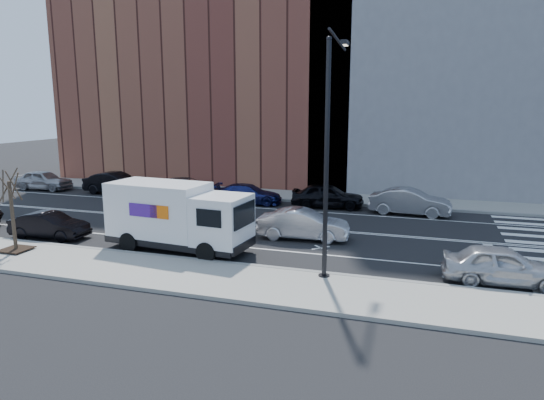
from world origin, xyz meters
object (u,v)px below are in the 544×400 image
Objects in this scene: driving_sedan at (303,224)px; near_parked_front at (503,265)px; far_parked_b at (116,183)px; far_parked_a at (43,180)px; fedex_van at (177,216)px.

driving_sedan is 1.05× the size of near_parked_front.
near_parked_front is (25.19, -11.69, -0.08)m from far_parked_b.
far_parked_a is 1.00× the size of driving_sedan.
fedex_van reaches higher than far_parked_b.
near_parked_front is at bearing -113.72° from far_parked_b.
fedex_van reaches higher than far_parked_a.
near_parked_front is (8.67, -3.82, -0.01)m from driving_sedan.
far_parked_b is 1.08× the size of driving_sedan.
driving_sedan is (5.09, 3.60, -0.88)m from fedex_van.
driving_sedan is at bearing 40.47° from fedex_van.
far_parked_b is (-11.44, 11.47, -0.82)m from fedex_van.
near_parked_front is (31.80, -11.49, -0.04)m from far_parked_a.
near_parked_front is (13.76, -0.22, -0.90)m from fedex_van.
far_parked_b is 1.14× the size of near_parked_front.
far_parked_b is at bearing 140.12° from fedex_van.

